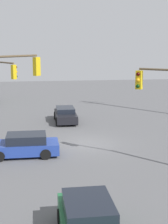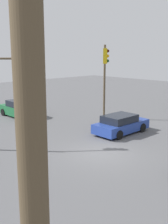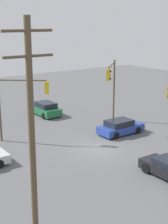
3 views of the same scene
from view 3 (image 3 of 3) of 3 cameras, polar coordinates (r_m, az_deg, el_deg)
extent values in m
plane|color=#5B5B5E|center=(28.55, 2.23, -6.18)|extent=(80.00, 80.00, 0.00)
cube|color=#233D93|center=(32.32, 6.12, -2.74)|extent=(4.36, 1.92, 0.67)
cube|color=black|center=(32.00, 5.86, -1.79)|extent=(2.40, 1.69, 0.53)
cylinder|color=black|center=(33.88, 6.82, -2.26)|extent=(0.64, 0.22, 0.64)
cylinder|color=black|center=(32.62, 8.96, -3.02)|extent=(0.64, 0.22, 0.64)
cylinder|color=black|center=(32.21, 3.23, -3.09)|extent=(0.64, 0.22, 0.64)
cylinder|color=black|center=(30.88, 5.33, -3.94)|extent=(0.64, 0.22, 0.64)
cube|color=black|center=(24.26, 13.83, -9.24)|extent=(1.75, 4.03, 0.66)
cylinder|color=black|center=(24.53, 10.29, -9.21)|extent=(0.22, 0.71, 0.71)
cylinder|color=black|center=(25.65, 12.93, -8.24)|extent=(0.22, 0.71, 0.71)
cube|color=#1E6638|center=(38.71, -6.48, 0.32)|extent=(1.91, 4.26, 0.77)
cube|color=black|center=(38.37, -6.36, 1.21)|extent=(1.68, 2.35, 0.55)
cylinder|color=black|center=(39.50, -8.55, 0.19)|extent=(0.22, 0.65, 0.65)
cylinder|color=black|center=(40.31, -6.25, 0.57)|extent=(0.22, 0.65, 0.65)
cylinder|color=black|center=(37.23, -6.71, -0.66)|extent=(0.22, 0.65, 0.65)
cylinder|color=black|center=(38.09, -4.31, -0.24)|extent=(0.22, 0.65, 0.65)
cylinder|color=brown|center=(30.47, -13.84, 0.37)|extent=(0.18, 0.18, 5.69)
cylinder|color=brown|center=(29.38, -10.26, 5.21)|extent=(3.31, 2.70, 0.12)
cube|color=gold|center=(29.06, -6.21, 4.01)|extent=(0.44, 0.43, 1.05)
sphere|color=#360503|center=(29.17, -6.17, 4.72)|extent=(0.22, 0.22, 0.22)
sphere|color=orange|center=(29.23, -6.15, 4.07)|extent=(0.22, 0.22, 0.22)
sphere|color=black|center=(29.29, -6.13, 3.43)|extent=(0.22, 0.22, 0.22)
cylinder|color=brown|center=(35.89, 4.99, 3.53)|extent=(0.18, 0.18, 6.42)
cylinder|color=brown|center=(33.24, 4.62, 7.80)|extent=(3.34, 3.09, 0.12)
cube|color=gold|center=(31.15, 4.04, 6.16)|extent=(0.44, 0.44, 1.05)
sphere|color=#360503|center=(31.08, 4.37, 6.76)|extent=(0.22, 0.22, 0.22)
sphere|color=orange|center=(31.13, 4.36, 6.15)|extent=(0.22, 0.22, 0.22)
sphere|color=black|center=(31.18, 4.35, 5.54)|extent=(0.22, 0.22, 0.22)
cylinder|color=brown|center=(14.89, -8.63, -5.00)|extent=(0.28, 0.28, 10.52)
cylinder|color=brown|center=(14.02, -9.39, 13.21)|extent=(2.20, 0.12, 0.12)
cylinder|color=brown|center=(14.08, -9.21, 9.14)|extent=(2.20, 0.12, 0.12)
camera|label=1|loc=(47.95, -11.20, 10.63)|focal=55.00mm
camera|label=2|loc=(12.42, -9.83, -6.49)|focal=45.00mm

